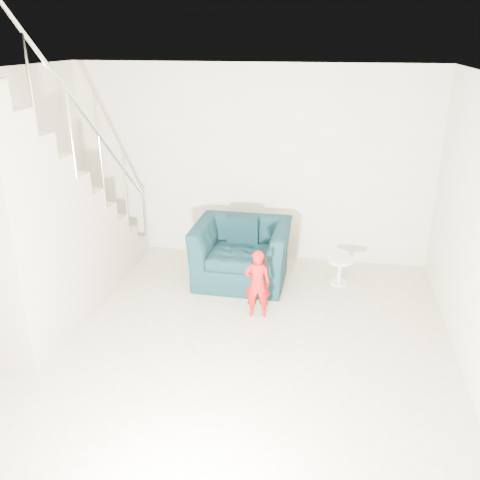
# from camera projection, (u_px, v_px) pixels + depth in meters

# --- Properties ---
(floor) EXTENTS (5.50, 5.50, 0.00)m
(floor) POSITION_uv_depth(u_px,v_px,m) (203.00, 363.00, 5.04)
(floor) COLOR gray
(floor) RESTS_ON ground
(ceiling) EXTENTS (5.50, 5.50, 0.00)m
(ceiling) POSITION_uv_depth(u_px,v_px,m) (194.00, 79.00, 4.02)
(ceiling) COLOR silver
(ceiling) RESTS_ON back_wall
(back_wall) EXTENTS (5.00, 0.00, 5.00)m
(back_wall) POSITION_uv_depth(u_px,v_px,m) (250.00, 165.00, 7.04)
(back_wall) COLOR #B6AE94
(back_wall) RESTS_ON floor
(armchair) EXTENTS (1.21, 1.05, 0.78)m
(armchair) POSITION_uv_depth(u_px,v_px,m) (242.00, 252.00, 6.61)
(armchair) COLOR black
(armchair) RESTS_ON floor
(toddler) EXTENTS (0.33, 0.24, 0.82)m
(toddler) POSITION_uv_depth(u_px,v_px,m) (257.00, 283.00, 5.74)
(toddler) COLOR #B0050F
(toddler) RESTS_ON floor
(side_table) EXTENTS (0.35, 0.35, 0.35)m
(side_table) POSITION_uv_depth(u_px,v_px,m) (340.00, 267.00, 6.56)
(side_table) COLOR silver
(side_table) RESTS_ON floor
(staircase) EXTENTS (1.02, 3.03, 3.62)m
(staircase) POSITION_uv_depth(u_px,v_px,m) (35.00, 240.00, 5.52)
(staircase) COLOR #ADA089
(staircase) RESTS_ON floor
(cushion) EXTENTS (0.42, 0.20, 0.42)m
(cushion) POSITION_uv_depth(u_px,v_px,m) (242.00, 230.00, 6.71)
(cushion) COLOR black
(cushion) RESTS_ON armchair
(throw) EXTENTS (0.04, 0.43, 0.48)m
(throw) POSITION_uv_depth(u_px,v_px,m) (199.00, 245.00, 6.58)
(throw) COLOR black
(throw) RESTS_ON armchair
(phone) EXTENTS (0.03, 0.05, 0.10)m
(phone) POSITION_uv_depth(u_px,v_px,m) (266.00, 262.00, 5.57)
(phone) COLOR black
(phone) RESTS_ON toddler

